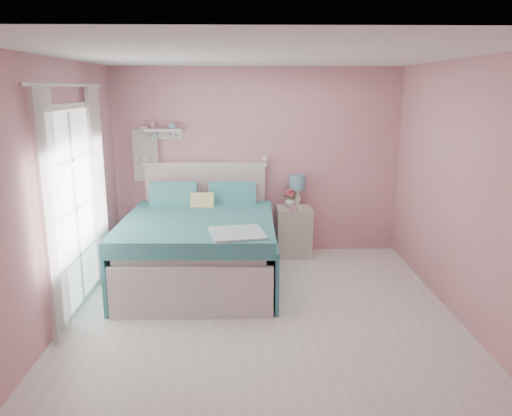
{
  "coord_description": "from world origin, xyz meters",
  "views": [
    {
      "loc": [
        -0.18,
        -4.73,
        2.31
      ],
      "look_at": [
        -0.04,
        1.2,
        0.88
      ],
      "focal_mm": 35.0,
      "sensor_mm": 36.0,
      "label": 1
    }
  ],
  "objects_px": {
    "bed": "(200,246)",
    "nightstand": "(294,231)",
    "vase": "(290,201)",
    "teacup": "(293,208)",
    "table_lamp": "(297,185)"
  },
  "relations": [
    {
      "from": "bed",
      "to": "table_lamp",
      "type": "height_order",
      "value": "bed"
    },
    {
      "from": "bed",
      "to": "teacup",
      "type": "height_order",
      "value": "bed"
    },
    {
      "from": "table_lamp",
      "to": "vase",
      "type": "bearing_deg",
      "value": -151.88
    },
    {
      "from": "bed",
      "to": "nightstand",
      "type": "distance_m",
      "value": 1.52
    },
    {
      "from": "bed",
      "to": "table_lamp",
      "type": "bearing_deg",
      "value": 38.02
    },
    {
      "from": "bed",
      "to": "nightstand",
      "type": "xyz_separation_m",
      "value": [
        1.24,
        0.87,
        -0.08
      ]
    },
    {
      "from": "bed",
      "to": "vase",
      "type": "distance_m",
      "value": 1.53
    },
    {
      "from": "bed",
      "to": "vase",
      "type": "relative_size",
      "value": 14.28
    },
    {
      "from": "nightstand",
      "to": "teacup",
      "type": "relative_size",
      "value": 7.03
    },
    {
      "from": "nightstand",
      "to": "teacup",
      "type": "distance_m",
      "value": 0.42
    },
    {
      "from": "teacup",
      "to": "nightstand",
      "type": "bearing_deg",
      "value": 79.28
    },
    {
      "from": "nightstand",
      "to": "teacup",
      "type": "xyz_separation_m",
      "value": [
        -0.03,
        -0.16,
        0.38
      ]
    },
    {
      "from": "vase",
      "to": "table_lamp",
      "type": "bearing_deg",
      "value": 28.12
    },
    {
      "from": "nightstand",
      "to": "table_lamp",
      "type": "distance_m",
      "value": 0.66
    },
    {
      "from": "table_lamp",
      "to": "teacup",
      "type": "bearing_deg",
      "value": -106.86
    }
  ]
}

